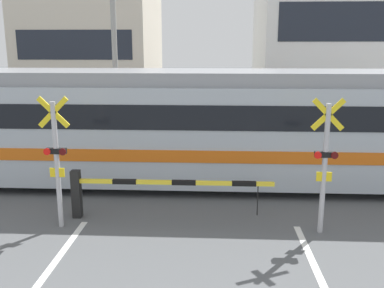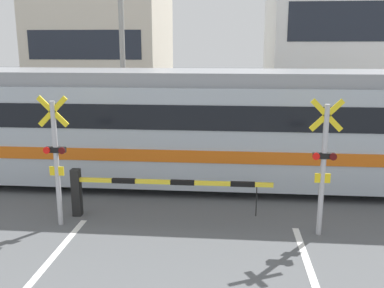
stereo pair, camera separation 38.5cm
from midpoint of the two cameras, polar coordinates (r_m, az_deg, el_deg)
rail_track_near at (r=12.03m, az=-0.61°, el=-5.94°), size 50.00×0.10×0.08m
rail_track_far at (r=13.39m, az=-0.22°, el=-3.96°), size 50.00×0.10×0.08m
commuter_train at (r=12.38m, az=10.53°, el=2.55°), size 18.69×3.04×3.26m
crossing_barrier_near at (r=10.02m, az=-9.18°, el=-5.79°), size 4.66×0.20×1.14m
crossing_barrier_far at (r=15.64m, az=5.26°, el=1.12°), size 4.66×0.20×1.14m
crossing_signal_left at (r=9.71m, az=-18.72°, el=-1.65°), size 0.68×0.15×2.91m
crossing_signal_right at (r=9.27m, az=16.17°, el=-2.14°), size 0.68×0.15×2.91m
pedestrian at (r=17.85m, az=-0.98°, el=3.38°), size 0.38×0.22×1.68m
building_left_of_street at (r=26.22m, az=-13.20°, el=11.94°), size 6.94×7.58×7.26m
building_right_of_street at (r=25.86m, az=16.31°, el=13.91°), size 6.91×7.58×9.20m
utility_pole_streetside at (r=18.32m, az=-10.90°, el=12.48°), size 0.22×0.22×7.72m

